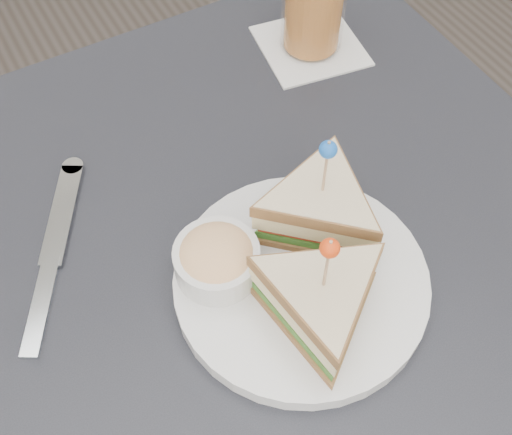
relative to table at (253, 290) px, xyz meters
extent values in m
cube|color=black|center=(0.00, 0.00, 0.06)|extent=(0.80, 0.80, 0.03)
cylinder|color=black|center=(0.35, 0.35, -0.31)|extent=(0.04, 0.04, 0.72)
cylinder|color=silver|center=(0.02, -0.06, 0.08)|extent=(0.29, 0.29, 0.02)
cylinder|color=silver|center=(0.02, -0.06, 0.09)|extent=(0.29, 0.29, 0.00)
cylinder|color=tan|center=(0.02, -0.10, 0.19)|extent=(0.00, 0.00, 0.08)
sphere|color=red|center=(0.02, -0.10, 0.22)|extent=(0.02, 0.02, 0.02)
cylinder|color=tan|center=(0.07, -0.01, 0.19)|extent=(0.00, 0.00, 0.08)
sphere|color=#1652AB|center=(0.07, -0.01, 0.22)|extent=(0.02, 0.02, 0.02)
cylinder|color=silver|center=(-0.04, -0.01, 0.11)|extent=(0.10, 0.10, 0.04)
ellipsoid|color=#E0B772|center=(-0.04, -0.01, 0.12)|extent=(0.09, 0.09, 0.03)
cube|color=silver|center=(-0.21, 0.05, 0.08)|extent=(0.07, 0.11, 0.01)
cube|color=silver|center=(-0.16, 0.15, 0.08)|extent=(0.09, 0.13, 0.00)
cylinder|color=silver|center=(-0.12, 0.20, 0.08)|extent=(0.03, 0.03, 0.00)
cube|color=silver|center=(0.23, 0.25, 0.08)|extent=(0.15, 0.15, 0.00)
cylinder|color=#B36D32|center=(0.23, 0.25, 0.13)|extent=(0.08, 0.08, 0.10)
camera|label=1|loc=(-0.17, -0.31, 0.65)|focal=45.00mm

